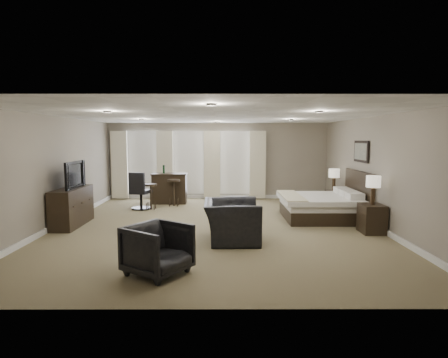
{
  "coord_description": "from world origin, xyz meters",
  "views": [
    {
      "loc": [
        0.18,
        -8.64,
        2.1
      ],
      "look_at": [
        0.2,
        0.4,
        1.1
      ],
      "focal_mm": 30.0,
      "sensor_mm": 36.0,
      "label": 1
    }
  ],
  "objects_px": {
    "bed": "(316,195)",
    "lamp_near": "(373,190)",
    "nightstand_far": "(333,200)",
    "armchair_far": "(158,247)",
    "nightstand_near": "(372,219)",
    "bar_stool_right": "(174,193)",
    "tv": "(71,185)",
    "armchair_near": "(232,214)",
    "desk_chair": "(141,191)",
    "bar_counter": "(170,188)",
    "dresser": "(72,207)",
    "bar_stool_left": "(151,197)",
    "lamp_far": "(334,180)"
  },
  "relations": [
    {
      "from": "bed",
      "to": "lamp_near",
      "type": "bearing_deg",
      "value": -58.46
    },
    {
      "from": "nightstand_far",
      "to": "armchair_far",
      "type": "xyz_separation_m",
      "value": [
        -4.29,
        -5.42,
        0.16
      ]
    },
    {
      "from": "nightstand_far",
      "to": "armchair_far",
      "type": "height_order",
      "value": "armchair_far"
    },
    {
      "from": "lamp_near",
      "to": "armchair_far",
      "type": "relative_size",
      "value": 0.74
    },
    {
      "from": "nightstand_near",
      "to": "bar_stool_right",
      "type": "bearing_deg",
      "value": 145.31
    },
    {
      "from": "tv",
      "to": "armchair_near",
      "type": "xyz_separation_m",
      "value": [
        3.8,
        -1.37,
        -0.42
      ]
    },
    {
      "from": "bed",
      "to": "bar_stool_right",
      "type": "bearing_deg",
      "value": 154.37
    },
    {
      "from": "nightstand_near",
      "to": "armchair_near",
      "type": "bearing_deg",
      "value": -168.47
    },
    {
      "from": "armchair_near",
      "to": "desk_chair",
      "type": "distance_m",
      "value": 4.29
    },
    {
      "from": "armchair_near",
      "to": "armchair_far",
      "type": "relative_size",
      "value": 1.47
    },
    {
      "from": "bar_counter",
      "to": "bar_stool_right",
      "type": "relative_size",
      "value": 1.36
    },
    {
      "from": "nightstand_near",
      "to": "desk_chair",
      "type": "bearing_deg",
      "value": 154.02
    },
    {
      "from": "bar_stool_right",
      "to": "desk_chair",
      "type": "xyz_separation_m",
      "value": [
        -0.9,
        -0.55,
        0.14
      ]
    },
    {
      "from": "nightstand_near",
      "to": "bar_counter",
      "type": "xyz_separation_m",
      "value": [
        -5.01,
        3.81,
        0.17
      ]
    },
    {
      "from": "nightstand_near",
      "to": "armchair_far",
      "type": "relative_size",
      "value": 0.74
    },
    {
      "from": "bar_counter",
      "to": "lamp_near",
      "type": "bearing_deg",
      "value": -37.21
    },
    {
      "from": "nightstand_far",
      "to": "lamp_near",
      "type": "bearing_deg",
      "value": -90.0
    },
    {
      "from": "dresser",
      "to": "armchair_near",
      "type": "height_order",
      "value": "armchair_near"
    },
    {
      "from": "lamp_near",
      "to": "dresser",
      "type": "bearing_deg",
      "value": 173.95
    },
    {
      "from": "nightstand_near",
      "to": "bar_stool_right",
      "type": "relative_size",
      "value": 0.77
    },
    {
      "from": "bed",
      "to": "armchair_near",
      "type": "bearing_deg",
      "value": -136.89
    },
    {
      "from": "dresser",
      "to": "armchair_far",
      "type": "height_order",
      "value": "dresser"
    },
    {
      "from": "bed",
      "to": "bar_stool_left",
      "type": "height_order",
      "value": "bed"
    },
    {
      "from": "bar_counter",
      "to": "desk_chair",
      "type": "distance_m",
      "value": 1.24
    },
    {
      "from": "lamp_far",
      "to": "desk_chair",
      "type": "bearing_deg",
      "value": -178.83
    },
    {
      "from": "lamp_near",
      "to": "armchair_far",
      "type": "distance_m",
      "value": 5.01
    },
    {
      "from": "nightstand_far",
      "to": "armchair_near",
      "type": "distance_m",
      "value": 4.72
    },
    {
      "from": "nightstand_far",
      "to": "bar_stool_left",
      "type": "height_order",
      "value": "bar_stool_left"
    },
    {
      "from": "nightstand_near",
      "to": "lamp_far",
      "type": "bearing_deg",
      "value": 90.0
    },
    {
      "from": "lamp_near",
      "to": "tv",
      "type": "bearing_deg",
      "value": 173.95
    },
    {
      "from": "bed",
      "to": "nightstand_far",
      "type": "distance_m",
      "value": 1.74
    },
    {
      "from": "armchair_far",
      "to": "desk_chair",
      "type": "relative_size",
      "value": 0.77
    },
    {
      "from": "bar_stool_left",
      "to": "bar_counter",
      "type": "bearing_deg",
      "value": 69.1
    },
    {
      "from": "bar_stool_left",
      "to": "desk_chair",
      "type": "distance_m",
      "value": 0.35
    },
    {
      "from": "nightstand_near",
      "to": "lamp_near",
      "type": "relative_size",
      "value": 1.0
    },
    {
      "from": "nightstand_near",
      "to": "nightstand_far",
      "type": "xyz_separation_m",
      "value": [
        0.0,
        2.9,
        -0.05
      ]
    },
    {
      "from": "desk_chair",
      "to": "armchair_far",
      "type": "bearing_deg",
      "value": 120.96
    },
    {
      "from": "bed",
      "to": "dresser",
      "type": "bearing_deg",
      "value": -173.23
    },
    {
      "from": "bed",
      "to": "dresser",
      "type": "relative_size",
      "value": 1.26
    },
    {
      "from": "dresser",
      "to": "bar_stool_left",
      "type": "xyz_separation_m",
      "value": [
        1.51,
        2.02,
        -0.07
      ]
    },
    {
      "from": "armchair_near",
      "to": "desk_chair",
      "type": "xyz_separation_m",
      "value": [
        -2.59,
        3.42,
        0.0
      ]
    },
    {
      "from": "nightstand_near",
      "to": "bar_counter",
      "type": "height_order",
      "value": "bar_counter"
    },
    {
      "from": "nightstand_near",
      "to": "armchair_near",
      "type": "relative_size",
      "value": 0.5
    },
    {
      "from": "nightstand_near",
      "to": "tv",
      "type": "distance_m",
      "value": 6.99
    },
    {
      "from": "lamp_near",
      "to": "tv",
      "type": "relative_size",
      "value": 0.57
    },
    {
      "from": "nightstand_near",
      "to": "armchair_far",
      "type": "xyz_separation_m",
      "value": [
        -4.29,
        -2.52,
        0.11
      ]
    },
    {
      "from": "lamp_far",
      "to": "nightstand_near",
      "type": "bearing_deg",
      "value": -90.0
    },
    {
      "from": "tv",
      "to": "armchair_far",
      "type": "xyz_separation_m",
      "value": [
        2.63,
        -3.26,
        -0.55
      ]
    },
    {
      "from": "dresser",
      "to": "bar_counter",
      "type": "xyz_separation_m",
      "value": [
        1.91,
        3.07,
        0.03
      ]
    },
    {
      "from": "lamp_far",
      "to": "bar_counter",
      "type": "xyz_separation_m",
      "value": [
        -5.01,
        0.91,
        -0.37
      ]
    }
  ]
}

